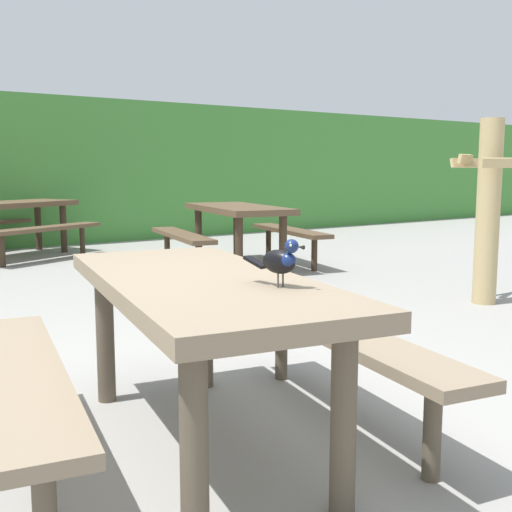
{
  "coord_description": "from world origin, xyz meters",
  "views": [
    {
      "loc": [
        -1.2,
        -2.4,
        1.18
      ],
      "look_at": [
        0.19,
        -0.4,
        0.84
      ],
      "focal_mm": 44.31,
      "sensor_mm": 36.0,
      "label": 1
    }
  ],
  "objects_px": {
    "picnic_table_mid_left": "(238,221)",
    "picnic_table_foreground": "(200,319)",
    "picnic_table_far_centre": "(8,216)",
    "bird_grackle": "(281,260)"
  },
  "relations": [
    {
      "from": "picnic_table_mid_left",
      "to": "picnic_table_far_centre",
      "type": "xyz_separation_m",
      "value": [
        -2.04,
        2.51,
        0.0
      ]
    },
    {
      "from": "picnic_table_foreground",
      "to": "picnic_table_far_centre",
      "type": "height_order",
      "value": "same"
    },
    {
      "from": "picnic_table_foreground",
      "to": "picnic_table_far_centre",
      "type": "bearing_deg",
      "value": 82.95
    },
    {
      "from": "picnic_table_mid_left",
      "to": "picnic_table_far_centre",
      "type": "relative_size",
      "value": 0.9
    },
    {
      "from": "picnic_table_foreground",
      "to": "picnic_table_far_centre",
      "type": "xyz_separation_m",
      "value": [
        0.82,
        6.6,
        0.0
      ]
    },
    {
      "from": "picnic_table_foreground",
      "to": "picnic_table_mid_left",
      "type": "distance_m",
      "value": 4.98
    },
    {
      "from": "bird_grackle",
      "to": "picnic_table_mid_left",
      "type": "height_order",
      "value": "bird_grackle"
    },
    {
      "from": "bird_grackle",
      "to": "picnic_table_far_centre",
      "type": "height_order",
      "value": "bird_grackle"
    },
    {
      "from": "picnic_table_mid_left",
      "to": "picnic_table_foreground",
      "type": "bearing_deg",
      "value": -124.92
    },
    {
      "from": "picnic_table_foreground",
      "to": "picnic_table_far_centre",
      "type": "distance_m",
      "value": 6.65
    }
  ]
}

